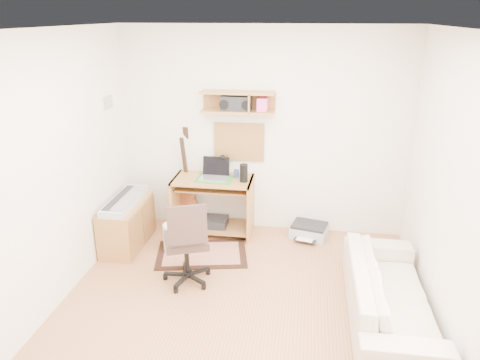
# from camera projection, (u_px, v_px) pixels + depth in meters

# --- Properties ---
(floor) EXTENTS (3.60, 4.00, 0.01)m
(floor) POSITION_uv_depth(u_px,v_px,m) (239.00, 318.00, 4.34)
(floor) COLOR #AF7349
(floor) RESTS_ON ground
(ceiling) EXTENTS (3.60, 4.00, 0.01)m
(ceiling) POSITION_uv_depth(u_px,v_px,m) (239.00, 29.00, 3.44)
(ceiling) COLOR white
(ceiling) RESTS_ON ground
(back_wall) EXTENTS (3.60, 0.01, 2.60)m
(back_wall) POSITION_uv_depth(u_px,v_px,m) (263.00, 132.00, 5.75)
(back_wall) COLOR white
(back_wall) RESTS_ON ground
(left_wall) EXTENTS (0.01, 4.00, 2.60)m
(left_wall) POSITION_uv_depth(u_px,v_px,m) (42.00, 179.00, 4.14)
(left_wall) COLOR white
(left_wall) RESTS_ON ground
(right_wall) EXTENTS (0.01, 4.00, 2.60)m
(right_wall) POSITION_uv_depth(u_px,v_px,m) (463.00, 202.00, 3.64)
(right_wall) COLOR white
(right_wall) RESTS_ON ground
(wall_shelf) EXTENTS (0.90, 0.25, 0.26)m
(wall_shelf) POSITION_uv_depth(u_px,v_px,m) (238.00, 102.00, 5.53)
(wall_shelf) COLOR #B07A3E
(wall_shelf) RESTS_ON back_wall
(cork_board) EXTENTS (0.64, 0.03, 0.49)m
(cork_board) POSITION_uv_depth(u_px,v_px,m) (239.00, 142.00, 5.82)
(cork_board) COLOR tan
(cork_board) RESTS_ON back_wall
(wall_photo) EXTENTS (0.02, 0.20, 0.15)m
(wall_photo) POSITION_uv_depth(u_px,v_px,m) (108.00, 103.00, 5.39)
(wall_photo) COLOR #4C8CBF
(wall_photo) RESTS_ON left_wall
(desk) EXTENTS (1.00, 0.55, 0.75)m
(desk) POSITION_uv_depth(u_px,v_px,m) (213.00, 206.00, 5.89)
(desk) COLOR #B07A3E
(desk) RESTS_ON floor
(laptop) EXTENTS (0.36, 0.36, 0.26)m
(laptop) POSITION_uv_depth(u_px,v_px,m) (214.00, 169.00, 5.70)
(laptop) COLOR silver
(laptop) RESTS_ON desk
(speaker) EXTENTS (0.10, 0.10, 0.22)m
(speaker) POSITION_uv_depth(u_px,v_px,m) (244.00, 173.00, 5.62)
(speaker) COLOR black
(speaker) RESTS_ON desk
(desk_lamp) EXTENTS (0.10, 0.10, 0.29)m
(desk_lamp) POSITION_uv_depth(u_px,v_px,m) (227.00, 165.00, 5.82)
(desk_lamp) COLOR black
(desk_lamp) RESTS_ON desk
(pencil_cup) EXTENTS (0.07, 0.07, 0.10)m
(pencil_cup) POSITION_uv_depth(u_px,v_px,m) (237.00, 173.00, 5.80)
(pencil_cup) COLOR navy
(pencil_cup) RESTS_ON desk
(boombox) EXTENTS (0.37, 0.17, 0.19)m
(boombox) POSITION_uv_depth(u_px,v_px,m) (236.00, 104.00, 5.54)
(boombox) COLOR black
(boombox) RESTS_ON wall_shelf
(rug) EXTENTS (1.18, 0.90, 0.01)m
(rug) POSITION_uv_depth(u_px,v_px,m) (202.00, 254.00, 5.46)
(rug) COLOR tan
(rug) RESTS_ON floor
(task_chair) EXTENTS (0.64, 0.64, 0.97)m
(task_chair) POSITION_uv_depth(u_px,v_px,m) (186.00, 241.00, 4.77)
(task_chair) COLOR #362520
(task_chair) RESTS_ON floor
(cabinet) EXTENTS (0.40, 0.90, 0.55)m
(cabinet) POSITION_uv_depth(u_px,v_px,m) (127.00, 224.00, 5.61)
(cabinet) COLOR #B07A3E
(cabinet) RESTS_ON floor
(music_keyboard) EXTENTS (0.28, 0.90, 0.08)m
(music_keyboard) POSITION_uv_depth(u_px,v_px,m) (125.00, 201.00, 5.50)
(music_keyboard) COLOR #B2B5BA
(music_keyboard) RESTS_ON cabinet
(guitar) EXTENTS (0.40, 0.29, 1.35)m
(guitar) POSITION_uv_depth(u_px,v_px,m) (185.00, 179.00, 5.97)
(guitar) COLOR #AD5D35
(guitar) RESTS_ON floor
(waste_basket) EXTENTS (0.34, 0.34, 0.33)m
(waste_basket) POSITION_uv_depth(u_px,v_px,m) (175.00, 237.00, 5.53)
(waste_basket) COLOR white
(waste_basket) RESTS_ON floor
(printer) EXTENTS (0.51, 0.44, 0.17)m
(printer) POSITION_uv_depth(u_px,v_px,m) (309.00, 230.00, 5.88)
(printer) COLOR #A5A8AA
(printer) RESTS_ON floor
(sofa) EXTENTS (0.54, 1.85, 0.72)m
(sofa) POSITION_uv_depth(u_px,v_px,m) (391.00, 286.00, 4.19)
(sofa) COLOR beige
(sofa) RESTS_ON floor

